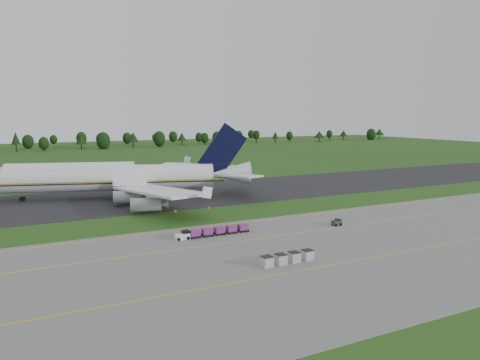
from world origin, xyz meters
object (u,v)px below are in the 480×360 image
baggage_train (212,231)px  edge_markers (192,210)px  uld_row (288,258)px  aircraft (114,177)px  utility_cart (337,223)px

baggage_train → edge_markers: baggage_train is taller
baggage_train → uld_row: (3.67, -19.94, -0.00)m
aircraft → baggage_train: bearing=-81.0°
utility_cart → aircraft: bearing=122.6°
baggage_train → edge_markers: (5.01, 22.56, -0.58)m
aircraft → uld_row: size_ratio=8.07×
baggage_train → edge_markers: size_ratio=1.64×
edge_markers → uld_row: bearing=-91.8°
utility_cart → uld_row: size_ratio=0.22×
aircraft → edge_markers: size_ratio=8.04×
baggage_train → utility_cart: 25.89m
baggage_train → utility_cart: size_ratio=7.44×
utility_cart → edge_markers: size_ratio=0.22×
aircraft → baggage_train: aircraft is taller
uld_row → edge_markers: uld_row is taller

